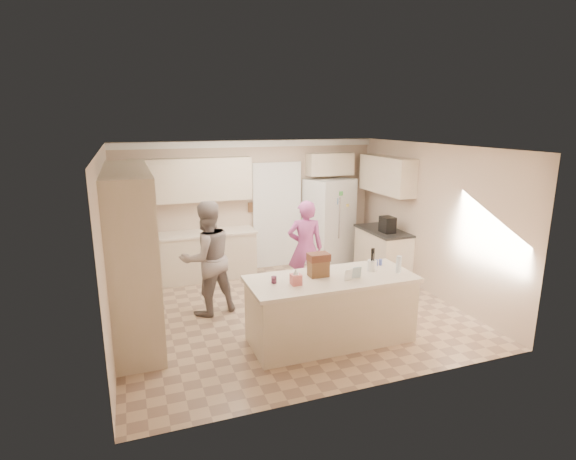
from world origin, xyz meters
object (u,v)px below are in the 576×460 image
object	(u,v)px
island_base	(331,310)
dollhouse_body	(318,268)
refrigerator	(329,222)
tissue_box	(296,279)
teen_girl	(305,248)
utensil_crock	(372,265)
coffee_maker	(387,225)
teen_boy	(207,258)

from	to	relation	value
island_base	dollhouse_body	xyz separation A→B (m)	(-0.15, 0.10, 0.60)
refrigerator	island_base	world-z (taller)	refrigerator
tissue_box	teen_girl	bearing A→B (deg)	64.50
refrigerator	utensil_crock	size ratio (longest dim) A/B	12.00
coffee_maker	teen_girl	distance (m)	1.77
dollhouse_body	teen_boy	bearing A→B (deg)	132.41
coffee_maker	teen_boy	size ratio (longest dim) A/B	0.17
island_base	tissue_box	distance (m)	0.79
island_base	tissue_box	size ratio (longest dim) A/B	15.71
refrigerator	utensil_crock	bearing A→B (deg)	-122.70
teen_boy	utensil_crock	bearing A→B (deg)	129.22
tissue_box	dollhouse_body	bearing A→B (deg)	26.57
refrigerator	teen_girl	world-z (taller)	refrigerator
refrigerator	island_base	xyz separation A→B (m)	(-1.44, -3.18, -0.46)
refrigerator	island_base	size ratio (longest dim) A/B	0.82
refrigerator	tissue_box	size ratio (longest dim) A/B	12.86
refrigerator	teen_girl	distance (m)	1.87
refrigerator	dollhouse_body	xyz separation A→B (m)	(-1.59, -3.08, 0.14)
refrigerator	utensil_crock	world-z (taller)	refrigerator
coffee_maker	tissue_box	xyz separation A→B (m)	(-2.60, -2.00, -0.07)
utensil_crock	dollhouse_body	distance (m)	0.80
teen_girl	dollhouse_body	bearing A→B (deg)	90.74
dollhouse_body	teen_girl	bearing A→B (deg)	74.04
coffee_maker	utensil_crock	distance (m)	2.32
dollhouse_body	teen_boy	distance (m)	1.89
refrigerator	coffee_maker	bearing A→B (deg)	-82.97
tissue_box	teen_boy	xyz separation A→B (m)	(-0.87, 1.59, -0.10)
utensil_crock	dollhouse_body	xyz separation A→B (m)	(-0.80, 0.05, 0.04)
utensil_crock	refrigerator	bearing A→B (deg)	75.80
coffee_maker	island_base	xyz separation A→B (m)	(-2.05, -1.90, -0.63)
dollhouse_body	teen_boy	world-z (taller)	teen_boy
refrigerator	tissue_box	xyz separation A→B (m)	(-1.99, -3.28, 0.10)
coffee_maker	island_base	distance (m)	2.87
teen_boy	teen_girl	size ratio (longest dim) A/B	1.07
teen_boy	dollhouse_body	bearing A→B (deg)	116.46
island_base	utensil_crock	xyz separation A→B (m)	(0.65, 0.05, 0.56)
island_base	teen_girl	world-z (taller)	teen_girl
island_base	teen_girl	xyz separation A→B (m)	(0.31, 1.70, 0.40)
refrigerator	island_base	bearing A→B (deg)	-132.91
teen_girl	coffee_maker	bearing A→B (deg)	-156.61
teen_girl	utensil_crock	bearing A→B (deg)	118.50
coffee_maker	teen_boy	distance (m)	3.50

